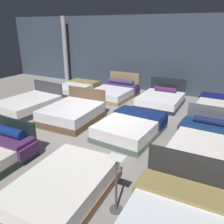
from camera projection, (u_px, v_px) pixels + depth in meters
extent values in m
cube|color=gray|center=(101.00, 126.00, 7.41)|extent=(18.00, 18.00, 0.02)
cube|color=#333D4C|center=(154.00, 55.00, 10.73)|extent=(18.00, 0.06, 3.50)
cube|color=black|center=(16.00, 134.00, 5.90)|extent=(1.38, 0.10, 0.85)
cube|color=#42244C|center=(5.00, 138.00, 5.61)|extent=(1.47, 0.66, 0.09)
cube|color=#42244C|center=(29.00, 151.00, 5.36)|extent=(0.11, 0.60, 0.26)
cylinder|color=navy|center=(7.00, 132.00, 5.64)|extent=(1.04, 0.30, 0.25)
cube|color=brown|center=(64.00, 194.00, 4.29)|extent=(1.56, 2.22, 0.18)
cube|color=white|center=(63.00, 183.00, 4.21)|extent=(1.50, 2.16, 0.29)
cube|color=#242526|center=(191.00, 180.00, 4.01)|extent=(1.56, 0.09, 1.02)
cube|color=olive|center=(188.00, 191.00, 3.76)|extent=(1.65, 0.59, 0.07)
cube|color=olive|center=(139.00, 185.00, 4.17)|extent=(0.08, 0.54, 0.26)
cube|color=#333139|center=(28.00, 109.00, 8.66)|extent=(1.74, 2.24, 0.19)
cube|color=white|center=(27.00, 103.00, 8.58)|extent=(1.68, 2.18, 0.27)
cube|color=#333139|center=(48.00, 93.00, 9.39)|extent=(1.54, 0.12, 0.91)
cube|color=brown|center=(72.00, 118.00, 7.73)|extent=(1.71, 2.00, 0.21)
cube|color=silver|center=(71.00, 111.00, 7.64)|extent=(1.65, 1.94, 0.31)
cube|color=brown|center=(87.00, 100.00, 8.42)|extent=(1.53, 0.11, 0.93)
cube|color=#4A5951|center=(130.00, 133.00, 6.76)|extent=(1.66, 2.16, 0.15)
cube|color=white|center=(130.00, 125.00, 6.68)|extent=(1.59, 2.10, 0.31)
cube|color=#0E1E4E|center=(140.00, 113.00, 7.15)|extent=(1.55, 0.75, 0.06)
cube|color=#0E1E4E|center=(119.00, 113.00, 7.59)|extent=(0.09, 0.66, 0.29)
cube|color=#0E1E4E|center=(163.00, 123.00, 6.83)|extent=(0.09, 0.66, 0.29)
cube|color=#53585D|center=(203.00, 149.00, 5.88)|extent=(1.52, 2.15, 0.15)
cube|color=white|center=(205.00, 142.00, 5.80)|extent=(1.46, 2.09, 0.26)
cube|color=#53585D|center=(212.00, 121.00, 6.60)|extent=(1.39, 0.07, 0.91)
cube|color=navy|center=(210.00, 126.00, 6.31)|extent=(1.47, 0.69, 0.09)
cube|color=navy|center=(182.00, 125.00, 6.71)|extent=(0.10, 0.67, 0.21)
cylinder|color=#121B43|center=(211.00, 121.00, 6.29)|extent=(0.89, 0.21, 0.20)
cube|color=#322C2C|center=(77.00, 90.00, 11.18)|extent=(1.52, 2.11, 0.13)
cube|color=silver|center=(76.00, 87.00, 11.11)|extent=(1.46, 2.05, 0.23)
cube|color=olive|center=(84.00, 81.00, 11.60)|extent=(1.49, 0.74, 0.05)
cube|color=olive|center=(72.00, 82.00, 11.99)|extent=(0.06, 0.73, 0.24)
cube|color=olive|center=(97.00, 86.00, 11.31)|extent=(0.06, 0.73, 0.24)
cube|color=#8C7350|center=(113.00, 96.00, 10.26)|extent=(1.64, 2.13, 0.17)
cube|color=silver|center=(113.00, 91.00, 10.19)|extent=(1.58, 2.07, 0.24)
cube|color=#8C7350|center=(124.00, 82.00, 10.97)|extent=(1.51, 0.07, 0.97)
cube|color=#3A2557|center=(121.00, 84.00, 10.75)|extent=(1.59, 0.54, 0.08)
cube|color=#3A2557|center=(106.00, 86.00, 11.19)|extent=(0.08, 0.52, 0.29)
cube|color=#3A2557|center=(137.00, 90.00, 10.44)|extent=(0.08, 0.52, 0.29)
cylinder|color=#3D3055|center=(121.00, 82.00, 10.68)|extent=(1.24, 0.23, 0.21)
cube|color=black|center=(160.00, 104.00, 9.30)|extent=(1.63, 1.91, 0.13)
cube|color=white|center=(160.00, 99.00, 9.23)|extent=(1.57, 1.85, 0.27)
cube|color=black|center=(167.00, 89.00, 9.94)|extent=(1.53, 0.05, 0.94)
cylinder|color=#4E1D4D|center=(166.00, 89.00, 9.68)|extent=(0.91, 0.21, 0.20)
cube|color=olive|center=(219.00, 113.00, 8.27)|extent=(1.57, 2.17, 0.14)
cube|color=silver|center=(220.00, 107.00, 8.19)|extent=(1.51, 2.11, 0.33)
cube|color=#0E144A|center=(223.00, 97.00, 8.69)|extent=(1.53, 0.70, 0.05)
cube|color=#0E144A|center=(201.00, 97.00, 9.09)|extent=(0.06, 0.69, 0.19)
cylinder|color=#3F3F44|center=(116.00, 209.00, 4.03)|extent=(0.24, 0.24, 0.02)
cylinder|color=#3F3F44|center=(116.00, 187.00, 3.86)|extent=(0.04, 0.04, 0.97)
cube|color=white|center=(116.00, 157.00, 3.65)|extent=(0.28, 0.20, 0.01)
cylinder|color=#99999E|center=(65.00, 50.00, 12.62)|extent=(0.24, 0.24, 3.50)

